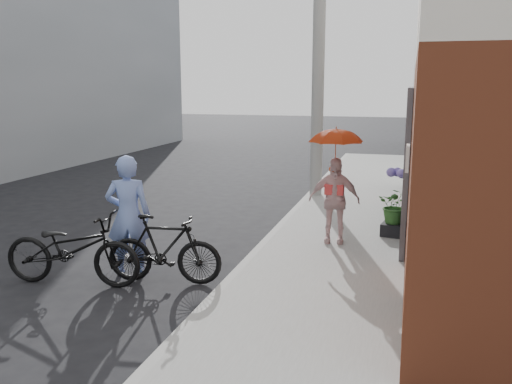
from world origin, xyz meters
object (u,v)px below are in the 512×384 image
at_px(utility_pole, 319,47).
at_px(kimono_woman, 334,200).
at_px(officer, 128,216).
at_px(bike_right, 164,249).
at_px(planter, 394,229).
at_px(bike_left, 72,249).

xyz_separation_m(utility_pole, kimono_woman, (0.94, -3.80, -2.68)).
bearing_deg(kimono_woman, officer, -147.69).
relative_size(utility_pole, bike_right, 4.40).
bearing_deg(bike_right, kimono_woman, -50.43).
relative_size(kimono_woman, planter, 3.46).
height_order(bike_left, planter, bike_left).
height_order(utility_pole, bike_right, utility_pole).
bearing_deg(planter, utility_pole, 121.36).
relative_size(officer, planter, 4.23).
bearing_deg(bike_right, bike_left, 101.06).
xyz_separation_m(officer, planter, (3.59, 2.68, -0.63)).
height_order(officer, planter, officer).
relative_size(bike_right, planter, 3.90).
height_order(bike_right, planter, bike_right).
distance_m(utility_pole, bike_right, 6.79).
relative_size(officer, kimono_woman, 1.22).
xyz_separation_m(officer, kimono_woman, (2.63, 1.99, -0.04)).
bearing_deg(officer, utility_pole, -124.44).
distance_m(bike_left, bike_right, 1.23).
height_order(officer, kimono_woman, officer).
distance_m(officer, bike_left, 0.88).
distance_m(officer, planter, 4.52).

